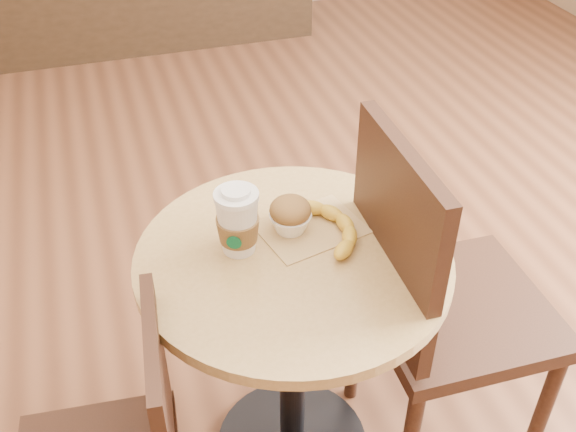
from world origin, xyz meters
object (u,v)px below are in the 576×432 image
Objects in this scene: cafe_table at (293,316)px; muffin at (290,215)px; banana at (324,227)px; coffee_cup at (238,223)px; chair_right at (435,299)px.

muffin is (0.02, 0.08, 0.25)m from cafe_table.
banana reaches higher than cafe_table.
cafe_table is 7.37× the size of muffin.
coffee_cup reaches higher than banana.
muffin is 0.09m from banana.
coffee_cup is 0.66× the size of banana.
cafe_table is 0.27m from muffin.
coffee_cup is 0.14m from muffin.
coffee_cup is (-0.47, 0.13, 0.26)m from chair_right.
banana is at bearing 66.83° from chair_right.
cafe_table is 2.94× the size of banana.
banana is (0.07, -0.04, -0.03)m from muffin.
cafe_table is at bearing -103.20° from muffin.
chair_right is 0.43m from muffin.
banana is at bearing 22.95° from coffee_cup.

